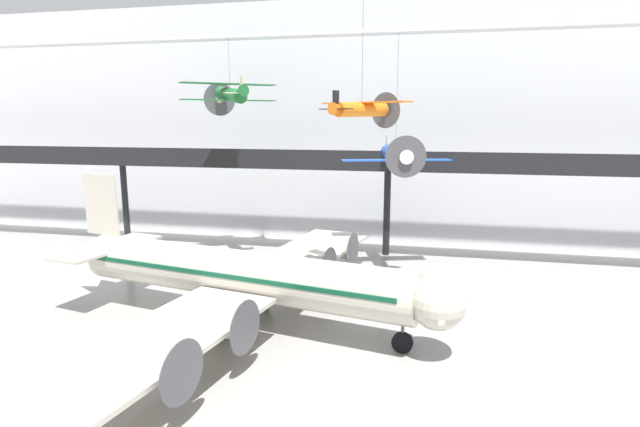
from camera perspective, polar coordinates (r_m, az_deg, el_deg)
name	(u,v)px	position (r m, az deg, el deg)	size (l,w,h in m)	color
ground_plane	(339,398)	(27.35, 2.17, -20.28)	(260.00, 260.00, 0.00)	#9E9B96
hangar_back_wall	(394,124)	(57.78, 8.43, 10.09)	(140.00, 3.00, 26.89)	silver
mezzanine_walkway	(387,167)	(50.35, 7.69, 5.28)	(110.00, 3.20, 11.01)	black
ceiling_truss_beam	(390,32)	(49.79, 7.98, 19.86)	(120.00, 0.60, 0.60)	silver
airliner_silver_main	(239,275)	(35.12, -9.29, -6.94)	(30.82, 35.43, 9.94)	beige
suspended_plane_blue_trainer	(395,156)	(46.15, 8.60, 6.57)	(9.94, 8.40, 12.26)	#1E4CAD
suspended_plane_green_biplane	(230,94)	(50.12, -10.24, 13.28)	(8.04, 7.80, 7.35)	#1E6B33
suspended_plane_orange_highwing	(362,109)	(34.34, 4.80, 11.87)	(6.54, 5.96, 8.21)	orange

